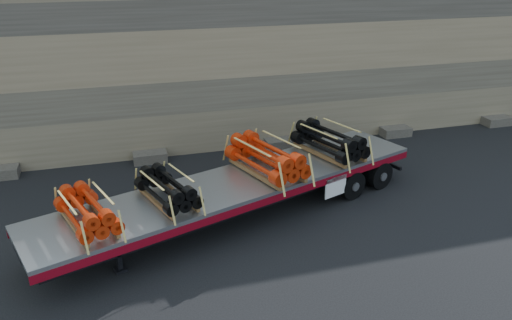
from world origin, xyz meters
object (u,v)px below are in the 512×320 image
(trailer, at_px, (239,199))
(bundle_midfront, at_px, (168,190))
(bundle_front, at_px, (87,212))
(bundle_rear, at_px, (329,142))
(bundle_midrear, at_px, (266,159))

(trailer, bearing_deg, bundle_midfront, 180.00)
(bundle_front, bearing_deg, trailer, -0.00)
(trailer, xyz_separation_m, bundle_midfront, (-2.05, -0.72, 0.93))
(trailer, xyz_separation_m, bundle_rear, (3.21, 1.13, 1.00))
(trailer, bearing_deg, bundle_front, 180.00)
(bundle_midfront, bearing_deg, bundle_front, 180.00)
(trailer, distance_m, bundle_front, 4.32)
(bundle_front, distance_m, bundle_midfront, 2.04)
(bundle_midfront, height_order, bundle_rear, bundle_rear)
(bundle_midfront, relative_size, bundle_rear, 0.83)
(bundle_rear, bearing_deg, bundle_midfront, 180.00)
(bundle_midfront, height_order, bundle_midrear, bundle_midrear)
(bundle_front, relative_size, bundle_midrear, 0.80)
(bundle_midfront, distance_m, bundle_midrear, 3.13)
(trailer, xyz_separation_m, bundle_midrear, (0.90, 0.32, 1.03))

